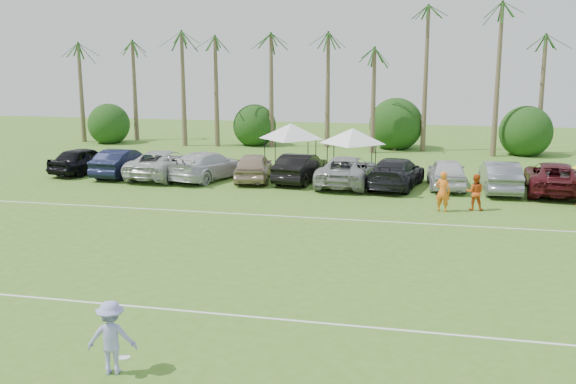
# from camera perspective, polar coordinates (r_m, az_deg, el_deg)

# --- Properties ---
(ground) EXTENTS (120.00, 120.00, 0.00)m
(ground) POSITION_cam_1_polar(r_m,az_deg,el_deg) (18.63, -17.40, -11.82)
(ground) COLOR #447222
(ground) RESTS_ON ground
(field_lines) EXTENTS (80.00, 12.10, 0.01)m
(field_lines) POSITION_cam_1_polar(r_m,az_deg,el_deg) (25.41, -8.41, -5.03)
(field_lines) COLOR white
(field_lines) RESTS_ON ground
(palm_tree_0) EXTENTS (2.40, 2.40, 8.90)m
(palm_tree_0) POSITION_cam_1_polar(r_m,az_deg,el_deg) (61.06, -18.11, 11.33)
(palm_tree_0) COLOR brown
(palm_tree_0) RESTS_ON ground
(palm_tree_1) EXTENTS (2.40, 2.40, 9.90)m
(palm_tree_1) POSITION_cam_1_polar(r_m,az_deg,el_deg) (58.70, -13.86, 12.42)
(palm_tree_1) COLOR brown
(palm_tree_1) RESTS_ON ground
(palm_tree_2) EXTENTS (2.40, 2.40, 10.90)m
(palm_tree_2) POSITION_cam_1_polar(r_m,az_deg,el_deg) (56.70, -9.24, 13.51)
(palm_tree_2) COLOR brown
(palm_tree_2) RESTS_ON ground
(palm_tree_3) EXTENTS (2.40, 2.40, 11.90)m
(palm_tree_3) POSITION_cam_1_polar(r_m,az_deg,el_deg) (55.39, -5.30, 14.54)
(palm_tree_3) COLOR brown
(palm_tree_3) RESTS_ON ground
(palm_tree_4) EXTENTS (2.40, 2.40, 8.90)m
(palm_tree_4) POSITION_cam_1_polar(r_m,az_deg,el_deg) (54.23, -1.13, 11.91)
(palm_tree_4) COLOR brown
(palm_tree_4) RESTS_ON ground
(palm_tree_5) EXTENTS (2.40, 2.40, 9.90)m
(palm_tree_5) POSITION_cam_1_polar(r_m,az_deg,el_deg) (53.43, 3.14, 12.84)
(palm_tree_5) COLOR brown
(palm_tree_5) RESTS_ON ground
(palm_tree_6) EXTENTS (2.40, 2.40, 10.90)m
(palm_tree_6) POSITION_cam_1_polar(r_m,az_deg,el_deg) (52.94, 7.55, 13.70)
(palm_tree_6) COLOR brown
(palm_tree_6) RESTS_ON ground
(palm_tree_7) EXTENTS (2.40, 2.40, 11.90)m
(palm_tree_7) POSITION_cam_1_polar(r_m,az_deg,el_deg) (52.76, 12.05, 14.48)
(palm_tree_7) COLOR brown
(palm_tree_7) RESTS_ON ground
(palm_tree_8) EXTENTS (2.40, 2.40, 8.90)m
(palm_tree_8) POSITION_cam_1_polar(r_m,az_deg,el_deg) (52.84, 17.46, 11.40)
(palm_tree_8) COLOR brown
(palm_tree_8) RESTS_ON ground
(palm_tree_9) EXTENTS (2.40, 2.40, 9.90)m
(palm_tree_9) POSITION_cam_1_polar(r_m,az_deg,el_deg) (53.48, 22.97, 11.95)
(palm_tree_9) COLOR brown
(palm_tree_9) RESTS_ON ground
(bush_tree_0) EXTENTS (4.00, 4.00, 4.00)m
(bush_tree_0) POSITION_cam_1_polar(r_m,az_deg,el_deg) (60.73, -14.84, 6.14)
(bush_tree_0) COLOR brown
(bush_tree_0) RESTS_ON ground
(bush_tree_1) EXTENTS (4.00, 4.00, 4.00)m
(bush_tree_1) POSITION_cam_1_polar(r_m,az_deg,el_deg) (55.97, -2.87, 6.07)
(bush_tree_1) COLOR brown
(bush_tree_1) RESTS_ON ground
(bush_tree_2) EXTENTS (4.00, 4.00, 4.00)m
(bush_tree_2) POSITION_cam_1_polar(r_m,az_deg,el_deg) (54.03, 9.56, 5.72)
(bush_tree_2) COLOR brown
(bush_tree_2) RESTS_ON ground
(bush_tree_3) EXTENTS (4.00, 4.00, 4.00)m
(bush_tree_3) POSITION_cam_1_polar(r_m,az_deg,el_deg) (54.43, 20.17, 5.21)
(bush_tree_3) COLOR brown
(bush_tree_3) RESTS_ON ground
(sideline_player_a) EXTENTS (0.82, 0.65, 1.99)m
(sideline_player_a) POSITION_cam_1_polar(r_m,az_deg,el_deg) (31.97, 13.59, 0.04)
(sideline_player_a) COLOR orange
(sideline_player_a) RESTS_ON ground
(sideline_player_b) EXTENTS (0.92, 0.75, 1.79)m
(sideline_player_b) POSITION_cam_1_polar(r_m,az_deg,el_deg) (32.70, 16.29, -0.01)
(sideline_player_b) COLOR #CB4E16
(sideline_player_b) RESTS_ON ground
(canopy_tent_left) EXTENTS (4.45, 4.45, 3.61)m
(canopy_tent_left) POSITION_cam_1_polar(r_m,az_deg,el_deg) (42.99, 0.26, 6.11)
(canopy_tent_left) COLOR black
(canopy_tent_left) RESTS_ON ground
(canopy_tent_right) EXTENTS (4.29, 4.29, 3.48)m
(canopy_tent_right) POSITION_cam_1_polar(r_m,az_deg,el_deg) (41.23, 5.76, 5.66)
(canopy_tent_right) COLOR black
(canopy_tent_right) RESTS_ON ground
(frisbee_player) EXTENTS (1.28, 0.93, 1.78)m
(frisbee_player) POSITION_cam_1_polar(r_m,az_deg,el_deg) (15.92, -15.42, -12.35)
(frisbee_player) COLOR #9B9ADB
(frisbee_player) RESTS_ON ground
(parked_car_0) EXTENTS (3.11, 5.43, 1.74)m
(parked_car_0) POSITION_cam_1_polar(r_m,az_deg,el_deg) (43.69, -17.66, 2.72)
(parked_car_0) COLOR black
(parked_car_0) RESTS_ON ground
(parked_car_1) EXTENTS (1.99, 5.33, 1.74)m
(parked_car_1) POSITION_cam_1_polar(r_m,az_deg,el_deg) (42.04, -14.50, 2.57)
(parked_car_1) COLOR black
(parked_car_1) RESTS_ON ground
(parked_car_2) EXTENTS (3.33, 6.46, 1.74)m
(parked_car_2) POSITION_cam_1_polar(r_m,az_deg,el_deg) (40.85, -10.90, 2.47)
(parked_car_2) COLOR #B7B7B7
(parked_car_2) RESTS_ON ground
(parked_car_3) EXTENTS (4.06, 6.45, 1.74)m
(parked_car_3) POSITION_cam_1_polar(r_m,az_deg,el_deg) (39.77, -7.13, 2.35)
(parked_car_3) COLOR silver
(parked_car_3) RESTS_ON ground
(parked_car_4) EXTENTS (2.83, 5.37, 1.74)m
(parked_car_4) POSITION_cam_1_polar(r_m,az_deg,el_deg) (39.11, -3.06, 2.26)
(parked_car_4) COLOR tan
(parked_car_4) RESTS_ON ground
(parked_car_5) EXTENTS (2.56, 5.49, 1.74)m
(parked_car_5) POSITION_cam_1_polar(r_m,az_deg,el_deg) (38.69, 1.13, 2.17)
(parked_car_5) COLOR black
(parked_car_5) RESTS_ON ground
(parked_car_6) EXTENTS (3.19, 6.39, 1.74)m
(parked_car_6) POSITION_cam_1_polar(r_m,az_deg,el_deg) (37.79, 5.25, 1.90)
(parked_car_6) COLOR #949495
(parked_car_6) RESTS_ON ground
(parked_car_7) EXTENTS (3.45, 6.33, 1.74)m
(parked_car_7) POSITION_cam_1_polar(r_m,az_deg,el_deg) (37.50, 9.58, 1.71)
(parked_car_7) COLOR black
(parked_car_7) RESTS_ON ground
(parked_car_8) EXTENTS (2.37, 5.23, 1.74)m
(parked_car_8) POSITION_cam_1_polar(r_m,az_deg,el_deg) (37.94, 13.95, 1.64)
(parked_car_8) COLOR silver
(parked_car_8) RESTS_ON ground
(parked_car_9) EXTENTS (2.04, 5.35, 1.74)m
(parked_car_9) POSITION_cam_1_polar(r_m,az_deg,el_deg) (37.67, 18.31, 1.32)
(parked_car_9) COLOR slate
(parked_car_9) RESTS_ON ground
(parked_car_10) EXTENTS (3.37, 6.47, 1.74)m
(parked_car_10) POSITION_cam_1_polar(r_m,az_deg,el_deg) (38.29, 22.54, 1.18)
(parked_car_10) COLOR #481016
(parked_car_10) RESTS_ON ground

